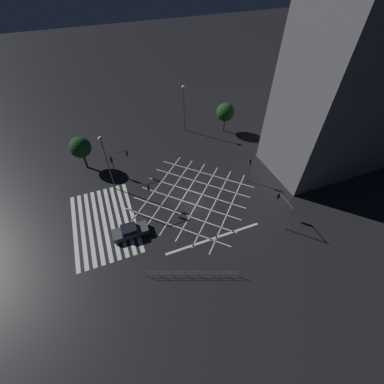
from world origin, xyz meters
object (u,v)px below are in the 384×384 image
at_px(traffic_light_median_south, 140,193).
at_px(street_lamp_west, 104,152).
at_px(traffic_light_median_north, 249,165).
at_px(street_lamp_east, 184,98).
at_px(traffic_light_sw_cross, 120,157).
at_px(traffic_light_sw_main, 112,162).
at_px(street_tree_far, 225,112).
at_px(traffic_light_ne_main, 283,205).
at_px(waiting_car, 130,231).
at_px(street_tree_near, 80,148).

bearing_deg(traffic_light_median_south, street_lamp_west, 118.16).
relative_size(traffic_light_median_north, street_lamp_east, 0.50).
bearing_deg(traffic_light_sw_cross, traffic_light_median_north, -26.76).
relative_size(traffic_light_sw_main, traffic_light_sw_cross, 0.81).
bearing_deg(traffic_light_median_north, street_lamp_east, -76.64).
bearing_deg(traffic_light_sw_cross, street_lamp_east, 31.64).
distance_m(traffic_light_median_south, street_tree_far, 22.84).
xyz_separation_m(traffic_light_ne_main, street_lamp_west, (-13.33, -18.62, 3.64)).
bearing_deg(street_lamp_east, traffic_light_ne_main, 9.41).
height_order(traffic_light_ne_main, traffic_light_median_north, traffic_light_median_north).
height_order(traffic_light_sw_cross, street_lamp_west, street_lamp_west).
relative_size(traffic_light_ne_main, traffic_light_median_south, 0.92).
height_order(traffic_light_sw_main, traffic_light_median_south, traffic_light_median_south).
bearing_deg(traffic_light_median_south, waiting_car, -125.12).
bearing_deg(street_tree_near, traffic_light_median_north, 61.46).
height_order(street_lamp_west, street_tree_near, street_lamp_west).
height_order(street_lamp_east, waiting_car, street_lamp_east).
xyz_separation_m(street_tree_far, waiting_car, (16.76, -20.88, -3.15)).
relative_size(traffic_light_sw_main, waiting_car, 0.79).
distance_m(traffic_light_sw_cross, street_tree_far, 20.17).
height_order(traffic_light_sw_main, street_lamp_west, street_lamp_west).
distance_m(traffic_light_median_south, street_lamp_east, 20.20).
bearing_deg(traffic_light_sw_main, traffic_light_ne_main, 47.83).
height_order(traffic_light_sw_cross, street_lamp_east, street_lamp_east).
bearing_deg(street_tree_far, street_lamp_west, -69.29).
relative_size(traffic_light_sw_main, street_lamp_west, 0.38).
xyz_separation_m(street_lamp_east, street_tree_far, (2.75, 6.73, -2.44)).
xyz_separation_m(street_lamp_east, street_tree_near, (4.44, -17.88, -2.42)).
height_order(traffic_light_median_south, waiting_car, traffic_light_median_south).
relative_size(traffic_light_sw_cross, waiting_car, 0.97).
distance_m(traffic_light_sw_main, street_tree_far, 21.45).
height_order(traffic_light_median_south, street_lamp_west, street_lamp_west).
bearing_deg(street_tree_near, waiting_car, 13.89).
distance_m(street_lamp_west, street_tree_far, 22.98).
bearing_deg(traffic_light_ne_main, waiting_car, 75.66).
bearing_deg(waiting_car, traffic_light_sw_cross, 83.25).
distance_m(traffic_light_ne_main, street_tree_far, 21.59).
bearing_deg(street_lamp_east, traffic_light_sw_cross, -58.36).
height_order(street_tree_near, waiting_car, street_tree_near).
distance_m(traffic_light_ne_main, street_lamp_west, 23.19).
xyz_separation_m(traffic_light_sw_main, waiting_car, (11.75, -0.07, -1.77)).
relative_size(traffic_light_ne_main, street_tree_far, 0.74).
xyz_separation_m(traffic_light_median_north, waiting_car, (3.25, -18.01, -2.35)).
distance_m(street_tree_near, street_tree_far, 24.66).
distance_m(traffic_light_sw_main, street_lamp_east, 16.53).
distance_m(traffic_light_ne_main, traffic_light_sw_main, 24.41).
xyz_separation_m(traffic_light_median_north, street_tree_far, (-13.51, 2.87, 0.80)).
height_order(traffic_light_sw_main, traffic_light_sw_cross, traffic_light_sw_cross).
bearing_deg(traffic_light_sw_cross, waiting_car, -96.75).
height_order(traffic_light_sw_cross, waiting_car, traffic_light_sw_cross).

